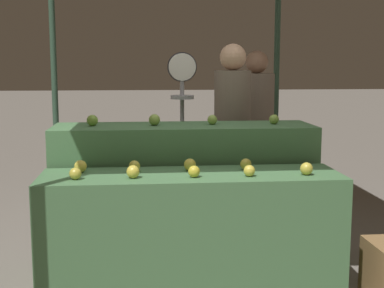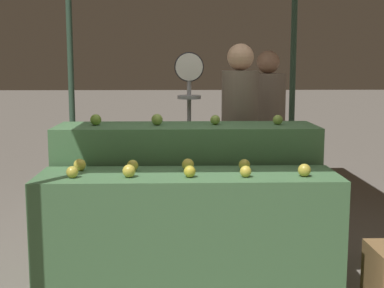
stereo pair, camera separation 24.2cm
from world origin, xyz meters
TOP-DOWN VIEW (x-y plane):
  - display_counter_front at (0.00, 0.00)m, footprint 1.94×0.55m
  - display_counter_back at (0.00, 0.60)m, footprint 1.94×0.55m
  - apple_front_0 at (-0.72, -0.11)m, footprint 0.07×0.07m
  - apple_front_1 at (-0.37, -0.10)m, footprint 0.08×0.08m
  - apple_front_2 at (0.01, -0.11)m, footprint 0.07×0.07m
  - apple_front_3 at (0.36, -0.11)m, footprint 0.07×0.07m
  - apple_front_4 at (0.73, -0.11)m, footprint 0.08×0.08m
  - apple_front_5 at (-0.72, 0.12)m, footprint 0.08×0.08m
  - apple_front_6 at (-0.37, 0.10)m, footprint 0.07×0.07m
  - apple_front_7 at (-0.00, 0.10)m, footprint 0.08×0.08m
  - apple_front_8 at (0.38, 0.10)m, footprint 0.08×0.08m
  - apple_back_0 at (-0.68, 0.60)m, footprint 0.08×0.08m
  - apple_back_1 at (-0.22, 0.60)m, footprint 0.08×0.08m
  - apple_back_2 at (0.22, 0.61)m, footprint 0.07×0.07m
  - apple_back_3 at (0.69, 0.60)m, footprint 0.07×0.07m
  - produce_scale at (0.03, 1.21)m, footprint 0.25×0.20m
  - person_vendor_at_scale at (0.48, 1.23)m, footprint 0.36×0.36m
  - person_customer_left at (0.82, 1.85)m, footprint 0.44×0.44m

SIDE VIEW (x-z plane):
  - display_counter_front at x=0.00m, z-range 0.00..0.87m
  - display_counter_back at x=0.00m, z-range 0.00..1.12m
  - apple_front_3 at x=0.36m, z-range 0.87..0.94m
  - apple_front_0 at x=-0.72m, z-range 0.87..0.94m
  - apple_front_2 at x=0.01m, z-range 0.87..0.94m
  - apple_front_6 at x=-0.37m, z-range 0.87..0.94m
  - apple_front_8 at x=0.38m, z-range 0.87..0.94m
  - apple_front_7 at x=0.00m, z-range 0.87..0.95m
  - apple_front_5 at x=-0.72m, z-range 0.87..0.95m
  - apple_front_1 at x=-0.37m, z-range 0.87..0.95m
  - apple_front_4 at x=0.73m, z-range 0.87..0.95m
  - person_customer_left at x=0.82m, z-range 0.13..1.84m
  - person_vendor_at_scale at x=0.48m, z-range 0.15..1.90m
  - apple_back_2 at x=0.22m, z-range 1.12..1.19m
  - apple_back_3 at x=0.69m, z-range 1.12..1.19m
  - apple_back_0 at x=-0.68m, z-range 1.12..1.20m
  - apple_back_1 at x=-0.22m, z-range 1.12..1.20m
  - produce_scale at x=0.03m, z-range 0.36..2.03m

